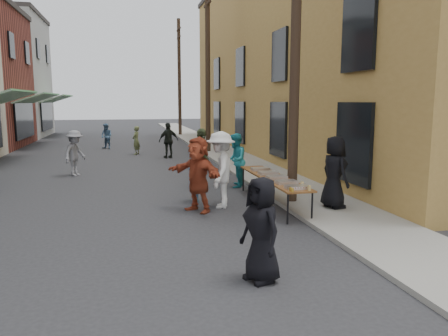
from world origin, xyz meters
name	(u,v)px	position (x,y,z in m)	size (l,w,h in m)	color
ground	(129,254)	(0.00, 0.00, 0.00)	(120.00, 120.00, 0.00)	#28282B
sidewalk	(221,152)	(5.00, 15.00, 0.05)	(2.20, 60.00, 0.10)	gray
building_ochre	(338,58)	(11.10, 14.00, 5.00)	(10.00, 28.00, 10.00)	#A57C3B
utility_pole_near	(296,30)	(4.30, 3.00, 4.50)	(0.26, 0.26, 9.00)	#2D2116
utility_pole_mid	(208,66)	(4.30, 15.00, 4.50)	(0.26, 0.26, 9.00)	#2D2116
utility_pole_far	(179,78)	(4.30, 27.00, 4.50)	(0.26, 0.26, 9.00)	#2D2116
serving_table	(273,178)	(3.78, 3.08, 0.71)	(0.70, 4.00, 0.75)	brown
catering_tray_sausage	(297,187)	(3.78, 1.43, 0.79)	(0.50, 0.33, 0.08)	maroon
catering_tray_foil_b	(286,182)	(3.78, 2.08, 0.79)	(0.50, 0.33, 0.08)	#B2B2B7
catering_tray_buns	(277,177)	(3.78, 2.78, 0.79)	(0.50, 0.33, 0.08)	tan
catering_tray_foil_d	(268,173)	(3.78, 3.48, 0.79)	(0.50, 0.33, 0.08)	#B2B2B7
catering_tray_buns_end	(260,169)	(3.78, 4.18, 0.79)	(0.50, 0.33, 0.08)	tan
condiment_jar_a	(292,190)	(3.56, 1.13, 0.79)	(0.07, 0.07, 0.08)	#A57F26
condiment_jar_b	(291,189)	(3.56, 1.23, 0.79)	(0.07, 0.07, 0.08)	#A57F26
condiment_jar_c	(289,188)	(3.56, 1.33, 0.79)	(0.07, 0.07, 0.08)	#A57F26
cup_stack	(309,188)	(3.98, 1.18, 0.81)	(0.08, 0.08, 0.12)	tan
guest_front_a	(261,230)	(1.97, -1.62, 0.81)	(0.79, 0.51, 1.62)	black
guest_front_b	(196,172)	(1.84, 3.85, 0.82)	(0.60, 0.39, 1.64)	teal
guest_front_c	(235,160)	(3.40, 5.60, 0.86)	(0.84, 0.65, 1.72)	teal
guest_front_d	(221,170)	(2.37, 3.09, 0.99)	(1.27, 0.73, 1.97)	white
guest_front_e	(202,158)	(2.38, 5.94, 0.94)	(1.10, 0.46, 1.88)	#45522F
guest_queue_back	(198,174)	(1.73, 2.80, 0.94)	(1.74, 0.55, 1.88)	#A03D23
server	(334,172)	(5.03, 2.05, 0.99)	(0.87, 0.57, 1.79)	black
passerby_left	(75,153)	(-1.81, 9.01, 0.84)	(1.08, 0.62, 1.68)	gray
passerby_mid	(169,140)	(2.04, 13.28, 0.86)	(1.00, 0.42, 1.71)	black
passerby_right	(136,140)	(0.55, 15.05, 0.73)	(0.53, 0.35, 1.47)	#566138
passerby_far	(107,136)	(-1.04, 18.22, 0.73)	(0.71, 0.55, 1.46)	#4A6D90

